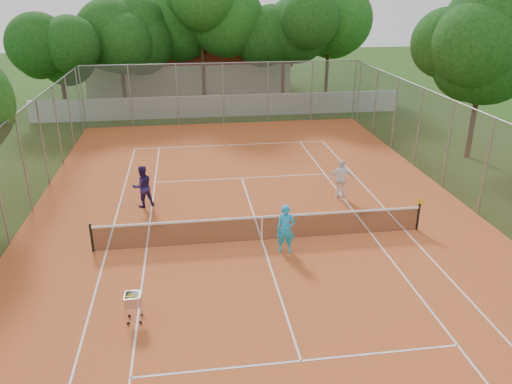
{
  "coord_description": "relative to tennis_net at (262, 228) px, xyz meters",
  "views": [
    {
      "loc": [
        -2.47,
        -15.9,
        8.54
      ],
      "look_at": [
        0.0,
        1.5,
        1.3
      ],
      "focal_mm": 35.0,
      "sensor_mm": 36.0,
      "label": 1
    }
  ],
  "objects": [
    {
      "name": "ball_hopper",
      "position": [
        -4.18,
        -4.18,
        -0.03
      ],
      "size": [
        0.55,
        0.55,
        0.92
      ],
      "primitive_type": "cube",
      "rotation": [
        0.0,
        0.0,
        0.29
      ],
      "color": "#B7B7BE",
      "rests_on": "court_pad"
    },
    {
      "name": "player_near",
      "position": [
        0.68,
        -0.94,
        0.38
      ],
      "size": [
        0.7,
        0.52,
        1.73
      ],
      "primitive_type": "imported",
      "rotation": [
        0.0,
        0.0,
        -0.18
      ],
      "color": "#1AABE4",
      "rests_on": "court_pad"
    },
    {
      "name": "court_lines",
      "position": [
        0.0,
        0.0,
        -0.49
      ],
      "size": [
        10.98,
        23.78,
        0.01
      ],
      "primitive_type": "cube",
      "color": "white",
      "rests_on": "court_pad"
    },
    {
      "name": "tennis_net",
      "position": [
        0.0,
        0.0,
        0.0
      ],
      "size": [
        11.88,
        0.1,
        0.98
      ],
      "primitive_type": "cube",
      "color": "black",
      "rests_on": "court_pad"
    },
    {
      "name": "tropical_trees",
      "position": [
        0.0,
        22.0,
        4.49
      ],
      "size": [
        29.0,
        19.0,
        10.0
      ],
      "primitive_type": "cube",
      "color": "#0E360D",
      "rests_on": "ground"
    },
    {
      "name": "court_pad",
      "position": [
        0.0,
        0.0,
        -0.5
      ],
      "size": [
        18.0,
        34.0,
        0.02
      ],
      "primitive_type": "cube",
      "color": "#C25525",
      "rests_on": "ground"
    },
    {
      "name": "perimeter_fence",
      "position": [
        0.0,
        0.0,
        1.49
      ],
      "size": [
        18.0,
        34.0,
        4.0
      ],
      "primitive_type": "cube",
      "color": "slate",
      "rests_on": "ground"
    },
    {
      "name": "player_far_left",
      "position": [
        -4.43,
        3.71,
        0.4
      ],
      "size": [
        1.06,
        0.95,
        1.78
      ],
      "primitive_type": "imported",
      "rotation": [
        0.0,
        0.0,
        3.54
      ],
      "color": "#271B53",
      "rests_on": "court_pad"
    },
    {
      "name": "player_far_right",
      "position": [
        4.0,
        3.45,
        0.37
      ],
      "size": [
        1.06,
        0.58,
        1.72
      ],
      "primitive_type": "imported",
      "rotation": [
        0.0,
        0.0,
        2.98
      ],
      "color": "white",
      "rests_on": "court_pad"
    },
    {
      "name": "boundary_wall",
      "position": [
        0.0,
        19.0,
        0.24
      ],
      "size": [
        26.0,
        0.3,
        1.5
      ],
      "primitive_type": "cube",
      "color": "silver",
      "rests_on": "ground"
    },
    {
      "name": "ground",
      "position": [
        0.0,
        0.0,
        -0.51
      ],
      "size": [
        120.0,
        120.0,
        0.0
      ],
      "primitive_type": "plane",
      "color": "#1D3B10",
      "rests_on": "ground"
    },
    {
      "name": "clubhouse",
      "position": [
        -2.0,
        29.0,
        1.69
      ],
      "size": [
        16.4,
        9.0,
        4.4
      ],
      "primitive_type": "cube",
      "color": "beige",
      "rests_on": "ground"
    }
  ]
}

